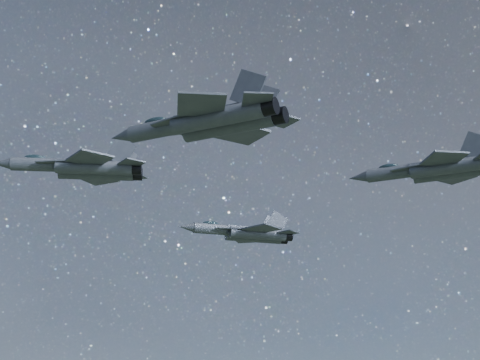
{
  "coord_description": "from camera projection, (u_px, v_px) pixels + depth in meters",
  "views": [
    {
      "loc": [
        0.62,
        -74.27,
        125.28
      ],
      "look_at": [
        -3.31,
        2.24,
        150.23
      ],
      "focal_mm": 50.0,
      "sensor_mm": 36.0,
      "label": 1
    }
  ],
  "objects": [
    {
      "name": "jet_lead",
      "position": [
        83.0,
        168.0,
        79.83
      ],
      "size": [
        18.79,
        13.06,
        4.72
      ],
      "rotation": [
        0.0,
        0.0,
        0.14
      ],
      "color": "#393E47"
    },
    {
      "name": "jet_left",
      "position": [
        246.0,
        233.0,
        96.69
      ],
      "size": [
        17.46,
        11.61,
        4.44
      ],
      "rotation": [
        0.0,
        0.0,
        0.36
      ],
      "color": "#393E47"
    },
    {
      "name": "jet_slot",
      "position": [
        437.0,
        169.0,
        83.69
      ],
      "size": [
        19.61,
        12.99,
        5.0
      ],
      "rotation": [
        0.0,
        0.0,
        -0.38
      ],
      "color": "#393E47"
    },
    {
      "name": "jet_right",
      "position": [
        209.0,
        121.0,
        61.67
      ],
      "size": [
        18.95,
        12.47,
        4.86
      ],
      "rotation": [
        0.0,
        0.0,
        -0.41
      ],
      "color": "#393E47"
    }
  ]
}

